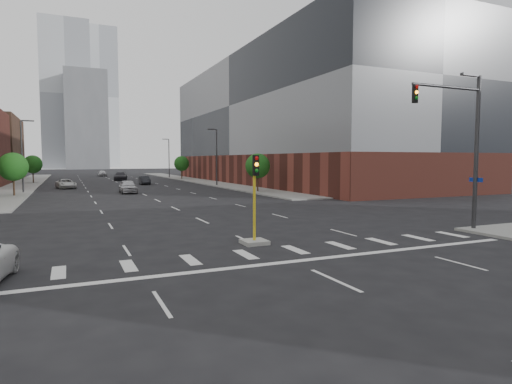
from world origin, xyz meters
TOP-DOWN VIEW (x-y plane):
  - ground at (0.00, 0.00)m, footprint 400.00×400.00m
  - sidewalk_left_far at (-15.00, 74.00)m, footprint 5.00×92.00m
  - sidewalk_right_far at (15.00, 74.00)m, footprint 5.00×92.00m
  - building_right_main at (29.50, 60.00)m, footprint 24.00×70.00m
  - tower_left at (-8.00, 220.00)m, footprint 22.00×22.00m
  - tower_right at (10.00, 260.00)m, footprint 20.00×20.00m
  - tower_mid at (0.00, 200.00)m, footprint 18.00×18.00m
  - median_traffic_signal at (0.00, 8.97)m, footprint 1.20×1.20m
  - mast_arm_signal at (12.61, 7.50)m, footprint 5.12×0.90m
  - streetlight_right_a at (13.41, 55.00)m, footprint 1.60×0.22m
  - streetlight_right_b at (13.41, 90.00)m, footprint 1.60×0.22m
  - streetlight_left at (-13.41, 50.00)m, footprint 1.60×0.22m
  - tree_left_near at (-14.00, 45.00)m, footprint 3.20×3.20m
  - tree_left_far at (-14.00, 75.00)m, footprint 3.20×3.20m
  - tree_right_near at (14.00, 40.00)m, footprint 3.20×3.20m
  - tree_right_far at (14.00, 80.00)m, footprint 3.20×3.20m
  - car_near_left at (-1.50, 45.37)m, footprint 2.03×4.91m
  - car_mid_right at (3.52, 63.76)m, footprint 1.63×4.41m
  - car_far_left at (-8.66, 58.01)m, footprint 3.09×5.27m
  - car_deep_right at (1.50, 80.70)m, footprint 3.38×6.26m
  - car_distant at (-0.34, 105.27)m, footprint 2.20×4.73m

SIDE VIEW (x-z plane):
  - ground at x=0.00m, z-range 0.00..0.00m
  - sidewalk_left_far at x=-15.00m, z-range 0.00..0.15m
  - sidewalk_right_far at x=15.00m, z-range 0.00..0.15m
  - car_far_left at x=-8.66m, z-range 0.00..1.38m
  - car_mid_right at x=3.52m, z-range 0.00..1.44m
  - car_distant at x=-0.34m, z-range 0.00..1.57m
  - car_near_left at x=-1.50m, z-range 0.00..1.66m
  - car_deep_right at x=1.50m, z-range 0.00..1.72m
  - median_traffic_signal at x=0.00m, z-range -1.23..3.17m
  - tree_left_near at x=-14.00m, z-range 0.97..5.82m
  - tree_left_far at x=-14.00m, z-range 0.97..5.82m
  - tree_right_near at x=14.00m, z-range 0.97..5.82m
  - tree_right_far at x=14.00m, z-range 0.97..5.82m
  - streetlight_right_a at x=13.41m, z-range 0.47..9.55m
  - streetlight_right_b at x=13.41m, z-range 0.47..9.55m
  - streetlight_left at x=-13.41m, z-range 0.47..9.55m
  - mast_arm_signal at x=12.61m, z-range 1.11..10.18m
  - building_right_main at x=29.50m, z-range 0.00..22.00m
  - tower_mid at x=0.00m, z-range 0.00..44.00m
  - tower_left at x=-8.00m, z-range 0.00..70.00m
  - tower_right at x=10.00m, z-range 0.00..80.00m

